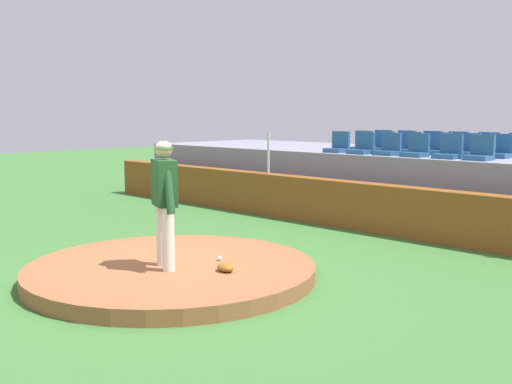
% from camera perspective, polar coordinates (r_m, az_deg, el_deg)
% --- Properties ---
extents(ground_plane, '(60.00, 60.00, 0.00)m').
position_cam_1_polar(ground_plane, '(9.06, -8.00, -8.05)').
color(ground_plane, '#3D7333').
extents(pitchers_mound, '(4.25, 4.25, 0.22)m').
position_cam_1_polar(pitchers_mound, '(9.03, -8.01, -7.39)').
color(pitchers_mound, '#945935').
rests_on(pitchers_mound, ground_plane).
extents(pitcher, '(0.83, 0.45, 1.85)m').
position_cam_1_polar(pitcher, '(8.57, -8.68, -0.14)').
color(pitcher, white).
rests_on(pitcher, pitchers_mound).
extents(baseball, '(0.07, 0.07, 0.07)m').
position_cam_1_polar(baseball, '(9.10, -3.48, -6.28)').
color(baseball, white).
rests_on(baseball, pitchers_mound).
extents(fielding_glove, '(0.33, 0.25, 0.11)m').
position_cam_1_polar(fielding_glove, '(8.47, -2.93, -7.17)').
color(fielding_glove, brown).
rests_on(fielding_glove, pitchers_mound).
extents(brick_barrier, '(17.44, 0.40, 0.99)m').
position_cam_1_polar(brick_barrier, '(12.60, 10.60, -1.42)').
color(brick_barrier, brown).
rests_on(brick_barrier, ground_plane).
extents(fence_post_left, '(0.06, 0.06, 0.99)m').
position_cam_1_polar(fence_post_left, '(14.28, 1.18, 3.74)').
color(fence_post_left, silver).
rests_on(fence_post_left, brick_barrier).
extents(bleacher_platform, '(16.95, 4.20, 1.49)m').
position_cam_1_polar(bleacher_platform, '(14.99, 16.76, 0.74)').
color(bleacher_platform, gray).
rests_on(bleacher_platform, ground_plane).
extents(stadium_chair_0, '(0.48, 0.44, 0.50)m').
position_cam_1_polar(stadium_chair_0, '(14.55, 7.80, 4.36)').
color(stadium_chair_0, '#255586').
rests_on(stadium_chair_0, bleacher_platform).
extents(stadium_chair_1, '(0.48, 0.44, 0.50)m').
position_cam_1_polar(stadium_chair_1, '(14.09, 10.05, 4.22)').
color(stadium_chair_1, '#255586').
rests_on(stadium_chair_1, bleacher_platform).
extents(stadium_chair_2, '(0.48, 0.44, 0.50)m').
position_cam_1_polar(stadium_chair_2, '(13.75, 12.47, 4.08)').
color(stadium_chair_2, '#255586').
rests_on(stadium_chair_2, bleacher_platform).
extents(stadium_chair_3, '(0.48, 0.44, 0.50)m').
position_cam_1_polar(stadium_chair_3, '(13.37, 14.95, 3.92)').
color(stadium_chair_3, '#255586').
rests_on(stadium_chair_3, bleacher_platform).
extents(stadium_chair_4, '(0.48, 0.44, 0.50)m').
position_cam_1_polar(stadium_chair_4, '(13.04, 17.82, 3.73)').
color(stadium_chair_4, '#255586').
rests_on(stadium_chair_4, bleacher_platform).
extents(stadium_chair_5, '(0.48, 0.44, 0.50)m').
position_cam_1_polar(stadium_chair_5, '(12.76, 20.48, 3.55)').
color(stadium_chair_5, '#255586').
rests_on(stadium_chair_5, bleacher_platform).
extents(stadium_chair_6, '(0.48, 0.44, 0.50)m').
position_cam_1_polar(stadium_chair_6, '(15.24, 9.96, 4.45)').
color(stadium_chair_6, '#255586').
rests_on(stadium_chair_6, bleacher_platform).
extents(stadium_chair_7, '(0.48, 0.44, 0.50)m').
position_cam_1_polar(stadium_chair_7, '(14.86, 11.93, 4.33)').
color(stadium_chair_7, '#255586').
rests_on(stadium_chair_7, bleacher_platform).
extents(stadium_chair_8, '(0.48, 0.44, 0.50)m').
position_cam_1_polar(stadium_chair_8, '(14.49, 14.31, 4.19)').
color(stadium_chair_8, '#255586').
rests_on(stadium_chair_8, bleacher_platform).
extents(stadium_chair_9, '(0.48, 0.44, 0.50)m').
position_cam_1_polar(stadium_chair_9, '(14.17, 16.97, 4.03)').
color(stadium_chair_9, '#255586').
rests_on(stadium_chair_9, bleacher_platform).
extents(stadium_chair_10, '(0.48, 0.44, 0.50)m').
position_cam_1_polar(stadium_chair_10, '(13.88, 19.39, 3.87)').
color(stadium_chair_10, '#255586').
rests_on(stadium_chair_10, bleacher_platform).
extents(stadium_chair_11, '(0.48, 0.44, 0.50)m').
position_cam_1_polar(stadium_chair_11, '(13.57, 22.08, 3.68)').
color(stadium_chair_11, '#255586').
rests_on(stadium_chair_11, bleacher_platform).
extents(stadium_chair_12, '(0.48, 0.44, 0.50)m').
position_cam_1_polar(stadium_chair_12, '(15.99, 11.76, 4.54)').
color(stadium_chair_12, '#255586').
rests_on(stadium_chair_12, bleacher_platform).
extents(stadium_chair_13, '(0.48, 0.44, 0.50)m').
position_cam_1_polar(stadium_chair_13, '(15.63, 13.87, 4.42)').
color(stadium_chair_13, '#255586').
rests_on(stadium_chair_13, bleacher_platform).
extents(stadium_chair_14, '(0.48, 0.44, 0.50)m').
position_cam_1_polar(stadium_chair_14, '(15.30, 16.22, 4.28)').
color(stadium_chair_14, '#255586').
rests_on(stadium_chair_14, bleacher_platform).
extents(stadium_chair_15, '(0.48, 0.44, 0.50)m').
position_cam_1_polar(stadium_chair_15, '(15.00, 18.44, 4.14)').
color(stadium_chair_15, '#255586').
rests_on(stadium_chair_15, bleacher_platform).
extents(stadium_chair_16, '(0.48, 0.44, 0.50)m').
position_cam_1_polar(stadium_chair_16, '(14.65, 21.02, 3.96)').
color(stadium_chair_16, '#255586').
rests_on(stadium_chair_16, bleacher_platform).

